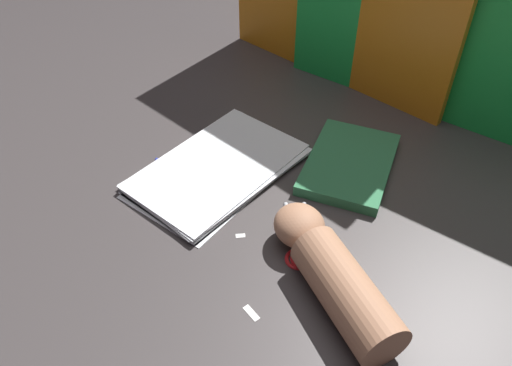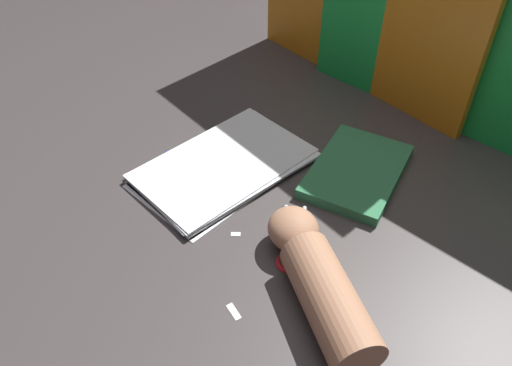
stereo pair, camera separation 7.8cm
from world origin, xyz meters
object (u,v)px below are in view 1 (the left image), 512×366
at_px(paper_stack, 218,169).
at_px(scissors, 300,245).
at_px(hand_forearm, 333,273).
at_px(book_closed, 350,164).

height_order(paper_stack, scissors, paper_stack).
bearing_deg(scissors, hand_forearm, -26.25).
xyz_separation_m(paper_stack, book_closed, (0.20, 0.18, 0.00)).
relative_size(paper_stack, scissors, 2.36).
relative_size(book_closed, hand_forearm, 0.90).
height_order(paper_stack, hand_forearm, hand_forearm).
xyz_separation_m(book_closed, scissors, (0.04, -0.24, -0.01)).
relative_size(paper_stack, hand_forearm, 1.18).
bearing_deg(paper_stack, book_closed, 40.77).
relative_size(book_closed, scissors, 1.80).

